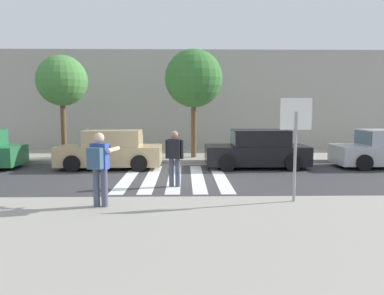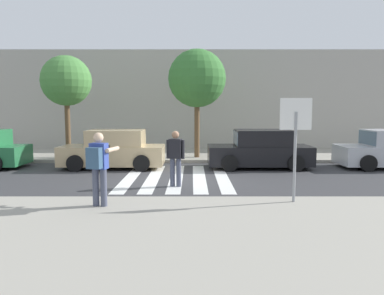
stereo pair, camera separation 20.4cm
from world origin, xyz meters
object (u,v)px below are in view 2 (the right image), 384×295
Objects in this scene: stop_sign at (294,127)px; street_tree_center at (195,79)px; street_tree_west at (64,81)px; parked_car_tan at (112,150)px; parked_car_black at (258,150)px; photographer_with_backpack at (97,163)px; pedestrian_crossing at (174,155)px.

street_tree_center reaches higher than stop_sign.
street_tree_center is (6.03, -0.12, 0.11)m from street_tree_west.
street_tree_center reaches higher than parked_car_tan.
photographer_with_backpack is at bearing -127.28° from parked_car_black.
parked_car_tan is 4.62m from street_tree_west.
parked_car_tan is at bearing -145.76° from street_tree_center.
street_tree_center is (-2.52, 2.31, 3.03)m from parked_car_black.
pedestrian_crossing is at bearing -132.23° from parked_car_black.
parked_car_black is 9.36m from street_tree_west.
photographer_with_backpack is (-4.65, -0.43, -0.81)m from stop_sign.
photographer_with_backpack is at bearing -105.26° from street_tree_center.
parked_car_tan is (-2.65, 3.59, -0.25)m from pedestrian_crossing.
street_tree_west is (-8.55, 2.42, 2.92)m from parked_car_black.
street_tree_center is (2.39, 8.76, 2.59)m from photographer_with_backpack.
parked_car_tan and parked_car_black have the same top height.
pedestrian_crossing is at bearing -48.67° from street_tree_west.
street_tree_west reaches higher than parked_car_tan.
photographer_with_backpack reaches higher than parked_car_black.
photographer_with_backpack is at bearing -67.72° from street_tree_west.
street_tree_center is at bearing -1.10° from street_tree_west.
stop_sign is at bearing -46.83° from parked_car_tan.
street_tree_center is at bearing 34.24° from parked_car_tan.
parked_car_black is at bearing 52.72° from photographer_with_backpack.
pedestrian_crossing is at bearing -53.55° from parked_car_tan.
pedestrian_crossing is (-3.00, 2.43, -1.00)m from stop_sign.
street_tree_center is (0.74, 5.90, 2.78)m from pedestrian_crossing.
photographer_with_backpack is at bearing -81.19° from parked_car_tan.
parked_car_tan is 5.10m from street_tree_center.
parked_car_tan is (-5.65, 6.03, -1.25)m from stop_sign.
parked_car_tan is at bearing 126.45° from pedestrian_crossing.
street_tree_center is (3.39, 2.31, 3.03)m from parked_car_tan.
stop_sign is 0.62× the size of parked_car_tan.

